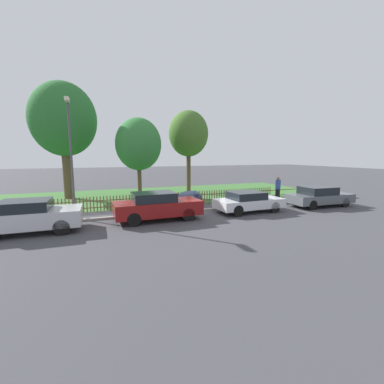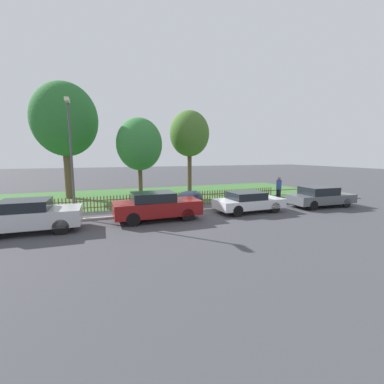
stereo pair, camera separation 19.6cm
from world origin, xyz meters
name	(u,v)px [view 1 (the left image)]	position (x,y,z in m)	size (l,w,h in m)	color
ground_plane	(189,213)	(0.00, 0.00, 0.00)	(120.00, 120.00, 0.00)	#424247
kerb_stone	(188,211)	(0.00, 0.10, 0.06)	(28.41, 0.20, 0.12)	#9E998E
grass_strip	(159,195)	(0.00, 7.20, 0.01)	(28.41, 10.01, 0.01)	#3D7033
park_fence	(177,199)	(0.00, 2.20, 0.46)	(28.41, 0.05, 0.92)	brown
parked_car_silver_hatchback	(30,216)	(-7.78, -1.23, 0.75)	(4.07, 1.92, 1.45)	#BCBCC1
parked_car_black_saloon	(157,206)	(-2.13, -1.06, 0.76)	(4.45, 1.78, 1.47)	maroon
parked_car_navy_estate	(248,201)	(3.39, -1.08, 0.64)	(4.10, 1.83, 1.22)	silver
parked_car_red_compact	(319,196)	(8.69, -1.32, 0.67)	(4.36, 1.90, 1.32)	#51565B
covered_motorcycle	(190,198)	(0.55, 1.22, 0.67)	(1.85, 0.80, 1.12)	black
tree_nearest_kerb	(63,120)	(-7.03, 8.03, 5.96)	(4.77, 4.77, 8.75)	brown
tree_behind_motorcycle	(138,144)	(-1.73, 6.63, 4.19)	(3.55, 3.55, 6.24)	brown
tree_mid_park	(188,134)	(2.72, 7.39, 5.15)	(3.41, 3.41, 7.16)	brown
pedestrian_near_fence	(278,187)	(7.49, 1.32, 1.02)	(0.37, 0.42, 1.80)	black
street_lamp	(70,146)	(-6.15, 0.69, 3.82)	(0.20, 0.79, 6.13)	#47474C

